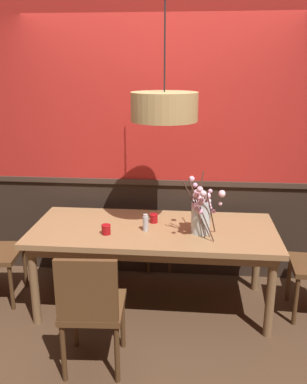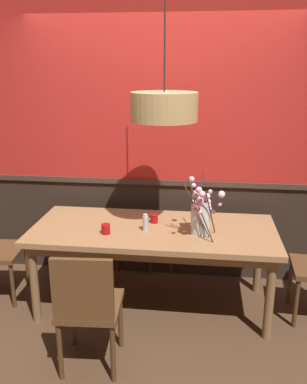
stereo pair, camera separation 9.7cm
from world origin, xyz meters
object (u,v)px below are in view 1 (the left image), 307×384
(candle_holder_nearer_center, at_px, (154,218))
(chair_near_side_left, at_px, (91,306))
(vase_with_blossoms, at_px, (201,213))
(candle_holder_nearer_edge, at_px, (106,229))
(condiment_bottle, at_px, (146,223))
(dining_table, at_px, (154,237))
(chair_far_side_left, at_px, (135,219))
(chair_far_side_right, at_px, (188,218))
(pendant_lamp, at_px, (164,107))

(candle_holder_nearer_center, bearing_deg, chair_near_side_left, -108.46)
(chair_near_side_left, relative_size, vase_with_blossoms, 1.82)
(candle_holder_nearer_edge, distance_m, condiment_bottle, 0.33)
(dining_table, distance_m, condiment_bottle, 0.17)
(condiment_bottle, bearing_deg, dining_table, 48.90)
(chair_near_side_left, relative_size, candle_holder_nearer_center, 11.48)
(dining_table, xyz_separation_m, chair_far_side_left, (-0.27, 0.83, -0.16))
(chair_far_side_right, distance_m, candle_holder_nearer_edge, 1.27)
(pendant_lamp, bearing_deg, candle_holder_nearer_edge, -161.52)
(dining_table, distance_m, pendant_lamp, 1.10)
(dining_table, xyz_separation_m, vase_with_blossoms, (0.40, -0.09, 0.26))
(vase_with_blossoms, relative_size, candle_holder_nearer_center, 6.30)
(vase_with_blossoms, xyz_separation_m, candle_holder_nearer_edge, (-0.77, -0.08, -0.13))
(dining_table, bearing_deg, chair_far_side_left, 108.20)
(candle_holder_nearer_edge, xyz_separation_m, condiment_bottle, (0.31, 0.11, 0.03))
(candle_holder_nearer_center, distance_m, condiment_bottle, 0.20)
(condiment_bottle, bearing_deg, pendant_lamp, 17.66)
(pendant_lamp, bearing_deg, chair_far_side_left, 112.84)
(vase_with_blossoms, distance_m, candle_holder_nearer_center, 0.48)
(chair_near_side_left, bearing_deg, dining_table, 68.65)
(chair_far_side_right, height_order, condiment_bottle, condiment_bottle)
(chair_far_side_left, height_order, vase_with_blossoms, vase_with_blossoms)
(chair_near_side_left, bearing_deg, chair_far_side_left, 87.71)
(condiment_bottle, bearing_deg, candle_holder_nearer_edge, -161.14)
(dining_table, height_order, chair_far_side_left, chair_far_side_left)
(dining_table, relative_size, vase_with_blossoms, 4.13)
(chair_near_side_left, bearing_deg, candle_holder_nearer_center, 71.54)
(dining_table, relative_size, pendant_lamp, 1.90)
(candle_holder_nearer_edge, height_order, pendant_lamp, pendant_lamp)
(condiment_bottle, bearing_deg, chair_far_side_right, 69.94)
(candle_holder_nearer_center, relative_size, candle_holder_nearer_edge, 0.97)
(chair_near_side_left, height_order, candle_holder_nearer_edge, chair_near_side_left)
(chair_far_side_right, relative_size, candle_holder_nearer_edge, 10.78)
(candle_holder_nearer_edge, relative_size, condiment_bottle, 0.57)
(chair_near_side_left, bearing_deg, vase_with_blossoms, 46.62)
(chair_far_side_right, bearing_deg, pendant_lamp, -102.59)
(dining_table, relative_size, chair_near_side_left, 2.27)
(chair_far_side_left, bearing_deg, vase_with_blossoms, -53.98)
(chair_far_side_right, height_order, candle_holder_nearer_edge, chair_far_side_right)
(dining_table, height_order, chair_far_side_right, chair_far_side_right)
(chair_near_side_left, distance_m, candle_holder_nearer_edge, 0.74)
(vase_with_blossoms, bearing_deg, chair_far_side_left, 126.02)
(chair_far_side_right, bearing_deg, chair_near_side_left, -109.71)
(chair_near_side_left, relative_size, pendant_lamp, 0.84)
(candle_holder_nearer_center, bearing_deg, chair_far_side_left, 110.46)
(chair_far_side_left, relative_size, condiment_bottle, 6.03)
(chair_far_side_left, xyz_separation_m, vase_with_blossoms, (0.67, -0.92, 0.42))
(candle_holder_nearer_edge, xyz_separation_m, pendant_lamp, (0.46, 0.15, 0.97))
(chair_far_side_right, xyz_separation_m, vase_with_blossoms, (0.11, -0.97, 0.41))
(chair_near_side_left, xyz_separation_m, candle_holder_nearer_center, (0.33, 0.99, 0.27))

